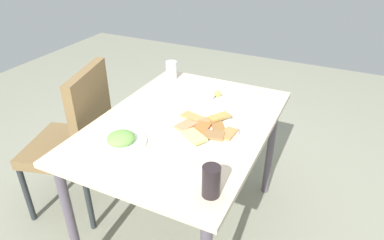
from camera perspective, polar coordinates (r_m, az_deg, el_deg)
ground_plane at (r=2.12m, az=-1.14°, el=-16.98°), size 6.00×6.00×0.00m
dining_table at (r=1.71m, az=-1.35°, el=-2.61°), size 1.11×0.80×0.71m
dining_chair at (r=2.04m, az=-18.45°, el=-2.39°), size 0.52×0.52×0.90m
pide_platter at (r=1.59m, az=2.15°, el=-1.50°), size 0.33×0.31×0.04m
salad_plate_greens at (r=1.87m, az=1.90°, el=3.93°), size 0.21×0.21×0.06m
salad_plate_rice at (r=1.54m, az=-11.62°, el=-3.20°), size 0.22×0.22×0.06m
soda_can at (r=1.22m, az=3.19°, el=-10.07°), size 0.09×0.09×0.12m
drinking_glass at (r=2.13m, az=-3.41°, el=8.25°), size 0.07×0.07×0.11m
paper_napkin at (r=1.92m, az=9.70°, el=3.52°), size 0.15×0.15×0.00m
fork at (r=1.91m, az=10.22°, el=3.51°), size 0.17×0.07×0.00m
spoon at (r=1.92m, az=9.19°, el=3.73°), size 0.19×0.08×0.00m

